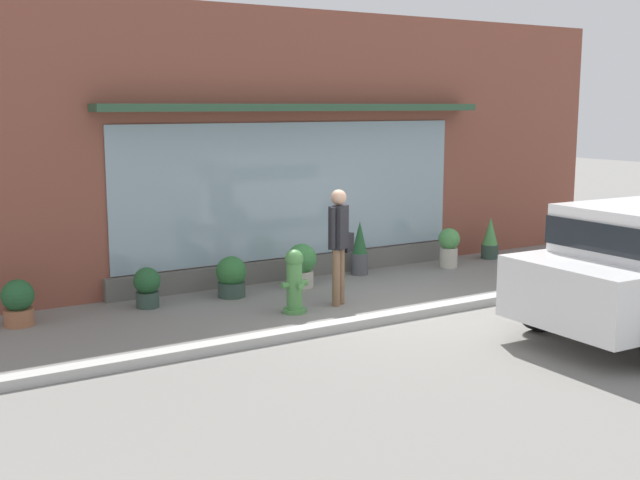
{
  "coord_description": "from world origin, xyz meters",
  "views": [
    {
      "loc": [
        -7.02,
        -8.88,
        2.97
      ],
      "look_at": [
        -0.72,
        1.2,
        0.97
      ],
      "focal_mm": 45.03,
      "sensor_mm": 36.0,
      "label": 1
    }
  ],
  "objects_px": {
    "pedestrian_with_handbag": "(339,238)",
    "potted_plant_corner_tall": "(490,239)",
    "potted_plant_window_right": "(302,264)",
    "potted_plant_doorstep": "(18,302)",
    "potted_plant_by_entrance": "(449,246)",
    "potted_plant_low_front": "(231,276)",
    "potted_plant_near_hydrant": "(147,286)",
    "fire_hydrant": "(294,281)",
    "potted_plant_window_center": "(360,249)"
  },
  "relations": [
    {
      "from": "fire_hydrant",
      "to": "potted_plant_doorstep",
      "type": "xyz_separation_m",
      "value": [
        -3.54,
        1.39,
        -0.14
      ]
    },
    {
      "from": "fire_hydrant",
      "to": "potted_plant_corner_tall",
      "type": "height_order",
      "value": "fire_hydrant"
    },
    {
      "from": "potted_plant_window_right",
      "to": "potted_plant_near_hydrant",
      "type": "xyz_separation_m",
      "value": [
        -2.64,
        0.06,
        -0.07
      ]
    },
    {
      "from": "potted_plant_near_hydrant",
      "to": "potted_plant_window_right",
      "type": "bearing_deg",
      "value": -1.26
    },
    {
      "from": "fire_hydrant",
      "to": "potted_plant_window_right",
      "type": "distance_m",
      "value": 1.66
    },
    {
      "from": "potted_plant_by_entrance",
      "to": "potted_plant_corner_tall",
      "type": "relative_size",
      "value": 0.9
    },
    {
      "from": "potted_plant_corner_tall",
      "to": "potted_plant_low_front",
      "type": "bearing_deg",
      "value": -177.87
    },
    {
      "from": "pedestrian_with_handbag",
      "to": "potted_plant_near_hydrant",
      "type": "height_order",
      "value": "pedestrian_with_handbag"
    },
    {
      "from": "potted_plant_near_hydrant",
      "to": "potted_plant_window_center",
      "type": "bearing_deg",
      "value": 3.75
    },
    {
      "from": "fire_hydrant",
      "to": "potted_plant_near_hydrant",
      "type": "distance_m",
      "value": 2.22
    },
    {
      "from": "potted_plant_window_right",
      "to": "potted_plant_low_front",
      "type": "height_order",
      "value": "potted_plant_window_right"
    },
    {
      "from": "pedestrian_with_handbag",
      "to": "potted_plant_corner_tall",
      "type": "distance_m",
      "value": 4.84
    },
    {
      "from": "potted_plant_window_center",
      "to": "potted_plant_near_hydrant",
      "type": "xyz_separation_m",
      "value": [
        -4.02,
        -0.26,
        -0.13
      ]
    },
    {
      "from": "pedestrian_with_handbag",
      "to": "potted_plant_near_hydrant",
      "type": "xyz_separation_m",
      "value": [
        -2.51,
        1.37,
        -0.7
      ]
    },
    {
      "from": "fire_hydrant",
      "to": "potted_plant_doorstep",
      "type": "distance_m",
      "value": 3.81
    },
    {
      "from": "potted_plant_window_center",
      "to": "potted_plant_window_right",
      "type": "bearing_deg",
      "value": -166.94
    },
    {
      "from": "potted_plant_doorstep",
      "to": "pedestrian_with_handbag",
      "type": "bearing_deg",
      "value": -17.1
    },
    {
      "from": "potted_plant_window_right",
      "to": "potted_plant_by_entrance",
      "type": "bearing_deg",
      "value": -0.5
    },
    {
      "from": "potted_plant_by_entrance",
      "to": "potted_plant_near_hydrant",
      "type": "xyz_separation_m",
      "value": [
        -5.79,
        0.09,
        -0.08
      ]
    },
    {
      "from": "potted_plant_by_entrance",
      "to": "potted_plant_window_right",
      "type": "bearing_deg",
      "value": 179.5
    },
    {
      "from": "fire_hydrant",
      "to": "potted_plant_window_right",
      "type": "height_order",
      "value": "fire_hydrant"
    },
    {
      "from": "potted_plant_low_front",
      "to": "potted_plant_corner_tall",
      "type": "relative_size",
      "value": 0.79
    },
    {
      "from": "fire_hydrant",
      "to": "potted_plant_corner_tall",
      "type": "bearing_deg",
      "value": 16.42
    },
    {
      "from": "fire_hydrant",
      "to": "pedestrian_with_handbag",
      "type": "distance_m",
      "value": 0.98
    },
    {
      "from": "fire_hydrant",
      "to": "potted_plant_near_hydrant",
      "type": "bearing_deg",
      "value": 140.02
    },
    {
      "from": "potted_plant_low_front",
      "to": "potted_plant_corner_tall",
      "type": "bearing_deg",
      "value": 2.13
    },
    {
      "from": "pedestrian_with_handbag",
      "to": "potted_plant_by_entrance",
      "type": "distance_m",
      "value": 3.58
    },
    {
      "from": "potted_plant_doorstep",
      "to": "potted_plant_by_entrance",
      "type": "bearing_deg",
      "value": -0.38
    },
    {
      "from": "potted_plant_low_front",
      "to": "pedestrian_with_handbag",
      "type": "bearing_deg",
      "value": -48.58
    },
    {
      "from": "potted_plant_window_right",
      "to": "potted_plant_doorstep",
      "type": "height_order",
      "value": "potted_plant_window_right"
    },
    {
      "from": "potted_plant_window_center",
      "to": "potted_plant_window_right",
      "type": "distance_m",
      "value": 1.42
    },
    {
      "from": "potted_plant_window_center",
      "to": "potted_plant_doorstep",
      "type": "bearing_deg",
      "value": -177.09
    },
    {
      "from": "fire_hydrant",
      "to": "potted_plant_window_center",
      "type": "xyz_separation_m",
      "value": [
        2.32,
        1.69,
        -0.02
      ]
    },
    {
      "from": "potted_plant_window_right",
      "to": "potted_plant_corner_tall",
      "type": "xyz_separation_m",
      "value": [
        4.42,
        0.21,
        -0.01
      ]
    },
    {
      "from": "potted_plant_window_right",
      "to": "potted_plant_near_hydrant",
      "type": "bearing_deg",
      "value": 178.74
    },
    {
      "from": "potted_plant_low_front",
      "to": "potted_plant_corner_tall",
      "type": "height_order",
      "value": "potted_plant_corner_tall"
    },
    {
      "from": "potted_plant_window_right",
      "to": "potted_plant_corner_tall",
      "type": "distance_m",
      "value": 4.42
    },
    {
      "from": "potted_plant_window_center",
      "to": "potted_plant_doorstep",
      "type": "xyz_separation_m",
      "value": [
        -5.86,
        -0.3,
        -0.12
      ]
    },
    {
      "from": "potted_plant_corner_tall",
      "to": "fire_hydrant",
      "type": "bearing_deg",
      "value": -163.58
    },
    {
      "from": "potted_plant_by_entrance",
      "to": "potted_plant_low_front",
      "type": "xyz_separation_m",
      "value": [
        -4.44,
        0.03,
        -0.07
      ]
    },
    {
      "from": "potted_plant_near_hydrant",
      "to": "potted_plant_low_front",
      "type": "bearing_deg",
      "value": -2.54
    },
    {
      "from": "potted_plant_window_right",
      "to": "potted_plant_low_front",
      "type": "xyz_separation_m",
      "value": [
        -1.29,
        -0.0,
        -0.07
      ]
    },
    {
      "from": "fire_hydrant",
      "to": "potted_plant_low_front",
      "type": "relative_size",
      "value": 1.44
    },
    {
      "from": "fire_hydrant",
      "to": "potted_plant_window_right",
      "type": "relative_size",
      "value": 1.28
    },
    {
      "from": "potted_plant_window_right",
      "to": "potted_plant_doorstep",
      "type": "xyz_separation_m",
      "value": [
        -4.48,
        0.02,
        -0.06
      ]
    },
    {
      "from": "fire_hydrant",
      "to": "pedestrian_with_handbag",
      "type": "height_order",
      "value": "pedestrian_with_handbag"
    },
    {
      "from": "fire_hydrant",
      "to": "potted_plant_corner_tall",
      "type": "distance_m",
      "value": 5.58
    },
    {
      "from": "potted_plant_window_center",
      "to": "potted_plant_corner_tall",
      "type": "relative_size",
      "value": 1.17
    },
    {
      "from": "potted_plant_doorstep",
      "to": "potted_plant_low_front",
      "type": "relative_size",
      "value": 1.0
    },
    {
      "from": "pedestrian_with_handbag",
      "to": "potted_plant_corner_tall",
      "type": "bearing_deg",
      "value": -12.84
    }
  ]
}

